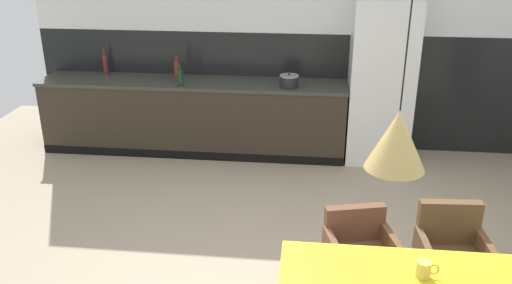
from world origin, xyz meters
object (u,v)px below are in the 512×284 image
object	(u,v)px
bottle_spice_small	(180,77)
bottle_wine_green	(177,71)
refrigerator_column	(381,82)
armchair_far_side	(359,244)
armchair_corner_seat	(451,244)
bottle_vinegar_dark	(105,64)
pendant_lamp_over_table_near	(397,140)
cooking_pot	(289,81)
mug_wide_latte	(424,269)

from	to	relation	value
bottle_spice_small	bottle_wine_green	bearing A→B (deg)	114.71
refrigerator_column	bottle_wine_green	xyz separation A→B (m)	(-2.39, -0.03, 0.07)
armchair_far_side	armchair_corner_seat	xyz separation A→B (m)	(0.67, 0.04, 0.02)
bottle_wine_green	bottle_vinegar_dark	distance (m)	1.00
bottle_wine_green	pendant_lamp_over_table_near	distance (m)	4.17
cooking_pot	bottle_spice_small	world-z (taller)	bottle_spice_small
refrigerator_column	bottle_wine_green	bearing A→B (deg)	-179.21
refrigerator_column	pendant_lamp_over_table_near	distance (m)	3.71
refrigerator_column	pendant_lamp_over_table_near	size ratio (longest dim) A/B	1.48
cooking_pot	pendant_lamp_over_table_near	size ratio (longest dim) A/B	0.17
refrigerator_column	armchair_far_side	size ratio (longest dim) A/B	2.69
armchair_far_side	bottle_vinegar_dark	size ratio (longest dim) A/B	2.15
refrigerator_column	armchair_corner_seat	bearing A→B (deg)	-84.01
bottle_wine_green	bottle_vinegar_dark	bearing A→B (deg)	166.66
bottle_vinegar_dark	pendant_lamp_over_table_near	world-z (taller)	pendant_lamp_over_table_near
mug_wide_latte	pendant_lamp_over_table_near	bearing A→B (deg)	-142.02
mug_wide_latte	bottle_spice_small	distance (m)	3.90
mug_wide_latte	bottle_vinegar_dark	xyz separation A→B (m)	(-3.27, 3.61, 0.23)
cooking_pot	bottle_spice_small	bearing A→B (deg)	-175.94
bottle_vinegar_dark	armchair_far_side	bearing A→B (deg)	-43.91
refrigerator_column	bottle_spice_small	bearing A→B (deg)	-174.90
mug_wide_latte	bottle_vinegar_dark	distance (m)	4.87
bottle_wine_green	armchair_corner_seat	bearing A→B (deg)	-44.25
pendant_lamp_over_table_near	bottle_vinegar_dark	bearing A→B (deg)	128.16
mug_wide_latte	bottle_spice_small	world-z (taller)	bottle_spice_small
refrigerator_column	armchair_far_side	bearing A→B (deg)	-98.35
refrigerator_column	bottle_spice_small	xyz separation A→B (m)	(-2.31, -0.21, 0.05)
armchair_corner_seat	mug_wide_latte	distance (m)	0.92
armchair_corner_seat	bottle_spice_small	size ratio (longest dim) A/B	2.92
bottle_spice_small	pendant_lamp_over_table_near	bearing A→B (deg)	-60.32
cooking_pot	armchair_corner_seat	bearing A→B (deg)	-62.13
bottle_wine_green	bottle_vinegar_dark	xyz separation A→B (m)	(-0.97, 0.23, 0.00)
pendant_lamp_over_table_near	cooking_pot	bearing A→B (deg)	101.14
cooking_pot	bottle_vinegar_dark	size ratio (longest dim) A/B	0.67
armchair_far_side	mug_wide_latte	xyz separation A→B (m)	(0.30, -0.75, 0.33)
armchair_corner_seat	cooking_pot	size ratio (longest dim) A/B	3.49
mug_wide_latte	cooking_pot	world-z (taller)	cooking_pot
refrigerator_column	bottle_vinegar_dark	bearing A→B (deg)	176.62
armchair_far_side	bottle_wine_green	world-z (taller)	bottle_wine_green
mug_wide_latte	cooking_pot	size ratio (longest dim) A/B	0.61
cooking_pot	pendant_lamp_over_table_near	xyz separation A→B (m)	(0.69, -3.50, 0.72)
cooking_pot	bottle_spice_small	distance (m)	1.26
mug_wide_latte	pendant_lamp_over_table_near	size ratio (longest dim) A/B	0.11
armchair_far_side	bottle_vinegar_dark	bearing A→B (deg)	-58.18
mug_wide_latte	bottle_vinegar_dark	world-z (taller)	bottle_vinegar_dark
cooking_pot	pendant_lamp_over_table_near	bearing A→B (deg)	-78.86
bottle_spice_small	refrigerator_column	bearing A→B (deg)	5.10
bottle_spice_small	bottle_vinegar_dark	bearing A→B (deg)	159.02
bottle_spice_small	bottle_wine_green	world-z (taller)	bottle_wine_green
refrigerator_column	armchair_far_side	world-z (taller)	refrigerator_column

